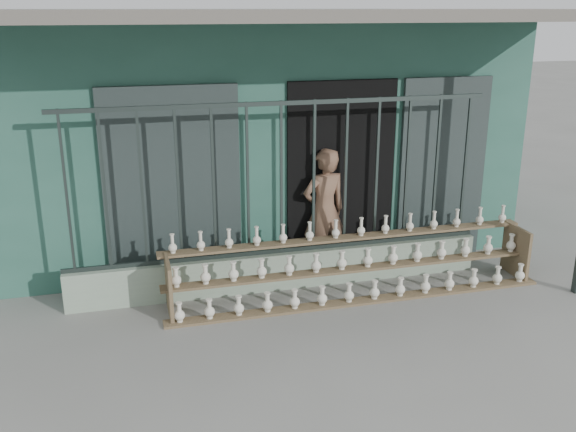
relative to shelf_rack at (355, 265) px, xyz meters
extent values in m
plane|color=slate|center=(-0.78, -0.88, -0.36)|extent=(60.00, 60.00, 0.00)
cube|color=#295749|center=(-0.78, 3.42, 1.24)|extent=(7.00, 5.00, 3.20)
cube|color=black|center=(0.12, 0.94, 0.84)|extent=(1.40, 0.12, 2.40)
cube|color=#1F2928|center=(-1.98, 0.90, 0.84)|extent=(1.60, 0.08, 2.40)
cube|color=#1F2928|center=(1.52, 0.90, 0.84)|extent=(1.20, 0.08, 2.40)
cube|color=#59544C|center=(-0.78, 0.32, 2.79)|extent=(7.40, 2.00, 0.12)
cube|color=gray|center=(-0.78, 0.42, -0.14)|extent=(5.00, 0.20, 0.45)
cube|color=#283330|center=(-3.13, 0.42, 0.99)|extent=(0.03, 0.03, 1.80)
cube|color=#283330|center=(-2.74, 0.42, 0.99)|extent=(0.03, 0.03, 1.80)
cube|color=#283330|center=(-2.35, 0.42, 0.99)|extent=(0.03, 0.03, 1.80)
cube|color=#283330|center=(-1.96, 0.42, 0.99)|extent=(0.03, 0.03, 1.80)
cube|color=#283330|center=(-1.57, 0.42, 0.99)|extent=(0.03, 0.03, 1.80)
cube|color=#283330|center=(-1.17, 0.42, 0.99)|extent=(0.03, 0.03, 1.80)
cube|color=#283330|center=(-0.78, 0.42, 0.99)|extent=(0.03, 0.03, 1.80)
cube|color=#283330|center=(-0.39, 0.42, 0.99)|extent=(0.03, 0.03, 1.80)
cube|color=#283330|center=(0.00, 0.42, 0.99)|extent=(0.03, 0.03, 1.80)
cube|color=#283330|center=(0.39, 0.42, 0.99)|extent=(0.03, 0.03, 1.80)
cube|color=#283330|center=(0.78, 0.42, 0.99)|extent=(0.03, 0.03, 1.80)
cube|color=#283330|center=(1.18, 0.42, 0.99)|extent=(0.03, 0.03, 1.80)
cube|color=#283330|center=(1.57, 0.42, 0.99)|extent=(0.03, 0.03, 1.80)
cube|color=#283330|center=(-0.78, 0.42, 1.86)|extent=(5.00, 0.04, 0.05)
cube|color=#283330|center=(-0.78, 0.42, 0.11)|extent=(5.00, 0.04, 0.05)
cube|color=brown|center=(0.00, -0.23, -0.35)|extent=(4.50, 0.18, 0.03)
cube|color=brown|center=(0.00, 0.02, -0.05)|extent=(4.50, 0.18, 0.03)
cube|color=brown|center=(0.00, 0.27, 0.25)|extent=(4.50, 0.18, 0.03)
cube|color=brown|center=(-2.15, 0.02, -0.04)|extent=(0.04, 0.55, 0.64)
cube|color=brown|center=(2.15, 0.02, -0.04)|extent=(0.04, 0.55, 0.64)
imported|color=brown|center=(-0.13, 0.79, 0.44)|extent=(0.65, 0.49, 1.60)
camera|label=1|loc=(-2.54, -6.49, 2.87)|focal=40.00mm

